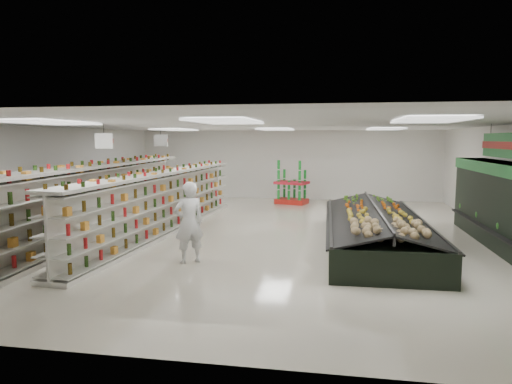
% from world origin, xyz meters
% --- Properties ---
extents(floor, '(16.00, 16.00, 0.00)m').
position_xyz_m(floor, '(0.00, 0.00, 0.00)').
color(floor, beige).
rests_on(floor, ground).
extents(ceiling, '(14.00, 16.00, 0.02)m').
position_xyz_m(ceiling, '(0.00, 0.00, 3.20)').
color(ceiling, white).
rests_on(ceiling, wall_back).
extents(wall_back, '(14.00, 0.02, 3.20)m').
position_xyz_m(wall_back, '(0.00, 8.00, 1.60)').
color(wall_back, white).
rests_on(wall_back, floor).
extents(wall_front, '(14.00, 0.02, 3.20)m').
position_xyz_m(wall_front, '(0.00, -8.00, 1.60)').
color(wall_front, white).
rests_on(wall_front, floor).
extents(wall_left, '(0.02, 16.00, 3.20)m').
position_xyz_m(wall_left, '(-7.00, 0.00, 1.60)').
color(wall_left, white).
rests_on(wall_left, floor).
extents(aisle_sign_near, '(0.52, 0.06, 0.75)m').
position_xyz_m(aisle_sign_near, '(-3.80, -2.00, 2.75)').
color(aisle_sign_near, white).
rests_on(aisle_sign_near, ceiling).
extents(aisle_sign_far, '(0.52, 0.06, 0.75)m').
position_xyz_m(aisle_sign_far, '(-3.80, 2.00, 2.75)').
color(aisle_sign_far, white).
rests_on(aisle_sign_far, ceiling).
extents(hortifruti_banner, '(0.12, 3.20, 0.95)m').
position_xyz_m(hortifruti_banner, '(6.25, -1.50, 2.65)').
color(hortifruti_banner, '#207B31').
rests_on(hortifruti_banner, ceiling).
extents(gondola_left, '(1.43, 11.95, 2.07)m').
position_xyz_m(gondola_left, '(-4.63, -0.74, 0.95)').
color(gondola_left, silver).
rests_on(gondola_left, floor).
extents(gondola_center, '(1.34, 10.63, 1.84)m').
position_xyz_m(gondola_center, '(-2.81, -0.39, 0.84)').
color(gondola_center, silver).
rests_on(gondola_center, floor).
extents(produce_island, '(2.64, 7.06, 1.05)m').
position_xyz_m(produce_island, '(3.30, -1.10, 0.48)').
color(produce_island, black).
rests_on(produce_island, floor).
extents(soda_endcap, '(1.55, 1.26, 1.73)m').
position_xyz_m(soda_endcap, '(0.40, 6.41, 0.84)').
color(soda_endcap, '#B31B14').
rests_on(soda_endcap, floor).
extents(shopper_main, '(0.81, 0.76, 1.86)m').
position_xyz_m(shopper_main, '(-1.00, -3.52, 0.93)').
color(shopper_main, white).
rests_on(shopper_main, floor).
extents(shopper_background, '(0.62, 0.89, 1.69)m').
position_xyz_m(shopper_background, '(-2.81, 4.28, 0.85)').
color(shopper_background, '#9F7F62').
rests_on(shopper_background, floor).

